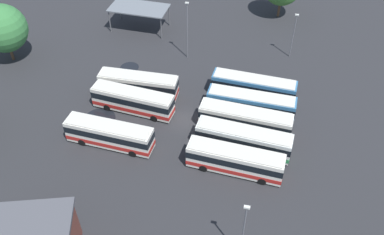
# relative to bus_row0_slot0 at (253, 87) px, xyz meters

# --- Properties ---
(ground_plane) EXTENTS (94.65, 94.65, 0.00)m
(ground_plane) POSITION_rel_bus_row0_slot0_xyz_m (8.12, 6.85, -1.80)
(ground_plane) COLOR #28282B
(bus_row0_slot0) EXTENTS (12.01, 3.23, 3.40)m
(bus_row0_slot0) POSITION_rel_bus_row0_slot0_xyz_m (0.00, 0.00, 0.00)
(bus_row0_slot0) COLOR teal
(bus_row0_slot0) RESTS_ON ground_plane
(bus_row0_slot1) EXTENTS (11.98, 2.94, 3.40)m
(bus_row0_slot1) POSITION_rel_bus_row0_slot0_xyz_m (-0.06, 3.73, 0.00)
(bus_row0_slot1) COLOR teal
(bus_row0_slot1) RESTS_ON ground_plane
(bus_row0_slot2) EXTENTS (12.15, 3.31, 3.40)m
(bus_row0_slot2) POSITION_rel_bus_row0_slot0_xyz_m (0.29, 7.05, 0.00)
(bus_row0_slot2) COLOR silver
(bus_row0_slot2) RESTS_ON ground_plane
(bus_row0_slot3) EXTENTS (11.95, 3.48, 3.40)m
(bus_row0_slot3) POSITION_rel_bus_row0_slot0_xyz_m (0.05, 10.65, -0.00)
(bus_row0_slot3) COLOR silver
(bus_row0_slot3) RESTS_ON ground_plane
(bus_row0_slot4) EXTENTS (11.52, 3.24, 3.40)m
(bus_row0_slot4) POSITION_rel_bus_row0_slot0_xyz_m (0.56, 14.25, -0.00)
(bus_row0_slot4) COLOR silver
(bus_row0_slot4) RESTS_ON ground_plane
(bus_row1_slot1) EXTENTS (11.41, 2.78, 3.40)m
(bus_row1_slot1) POSITION_rel_bus_row0_slot0_xyz_m (16.16, 2.97, -0.00)
(bus_row1_slot1) COLOR silver
(bus_row1_slot1) RESTS_ON ground_plane
(bus_row1_slot2) EXTENTS (11.59, 3.63, 3.40)m
(bus_row1_slot2) POSITION_rel_bus_row0_slot0_xyz_m (15.78, 6.54, -0.00)
(bus_row1_slot2) COLOR silver
(bus_row1_slot2) RESTS_ON ground_plane
(bus_row1_slot4) EXTENTS (11.32, 3.19, 3.40)m
(bus_row1_slot4) POSITION_rel_bus_row0_slot0_xyz_m (16.50, 13.43, -0.00)
(bus_row1_slot4) COLOR silver
(bus_row1_slot4) RESTS_ON ground_plane
(maintenance_shelter) EXTENTS (10.22, 5.62, 4.15)m
(maintenance_shelter) POSITION_rel_bus_row0_slot0_xyz_m (21.79, -14.93, 2.13)
(maintenance_shelter) COLOR slate
(maintenance_shelter) RESTS_ON ground_plane
(lamp_post_near_entrance) EXTENTS (0.56, 0.28, 9.68)m
(lamp_post_near_entrance) POSITION_rel_bus_row0_slot0_xyz_m (11.50, -7.90, 3.46)
(lamp_post_near_entrance) COLOR slate
(lamp_post_near_entrance) RESTS_ON ground_plane
(lamp_post_by_building) EXTENTS (0.56, 0.28, 8.27)m
(lamp_post_by_building) POSITION_rel_bus_row0_slot0_xyz_m (-1.62, 25.12, 2.75)
(lamp_post_by_building) COLOR slate
(lamp_post_by_building) RESTS_ON ground_plane
(lamp_post_mid_lot) EXTENTS (0.56, 0.28, 7.60)m
(lamp_post_mid_lot) POSITION_rel_bus_row0_slot0_xyz_m (-4.72, -11.81, 2.41)
(lamp_post_mid_lot) COLOR slate
(lamp_post_mid_lot) RESTS_ON ground_plane
(tree_northeast) EXTENTS (7.42, 7.42, 9.38)m
(tree_northeast) POSITION_rel_bus_row0_slot0_xyz_m (38.92, -1.09, 3.86)
(tree_northeast) COLOR brown
(tree_northeast) RESTS_ON ground_plane
(puddle_between_rows) EXTENTS (2.94, 2.94, 0.01)m
(puddle_between_rows) POSITION_rel_bus_row0_slot0_xyz_m (19.80, -3.11, -1.80)
(puddle_between_rows) COLOR black
(puddle_between_rows) RESTS_ON ground_plane
(puddle_front_lane) EXTENTS (3.17, 3.17, 0.01)m
(puddle_front_lane) POSITION_rel_bus_row0_slot0_xyz_m (15.69, -0.15, -1.80)
(puddle_front_lane) COLOR black
(puddle_front_lane) RESTS_ON ground_plane
(puddle_back_corner) EXTENTS (4.29, 4.29, 0.01)m
(puddle_back_corner) POSITION_rel_bus_row0_slot0_xyz_m (19.82, 9.18, -1.80)
(puddle_back_corner) COLOR black
(puddle_back_corner) RESTS_ON ground_plane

